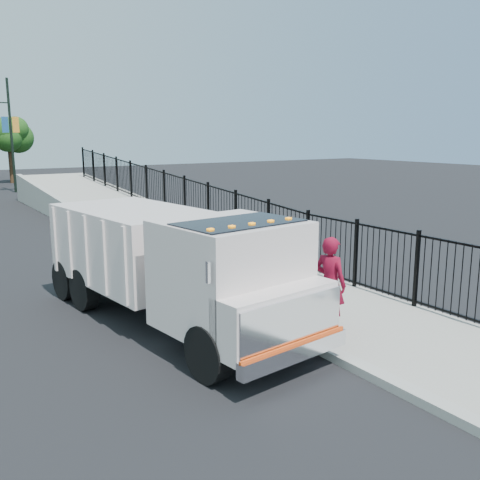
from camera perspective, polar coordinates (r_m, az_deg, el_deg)
ground at (r=11.24m, az=6.30°, el=-10.65°), size 120.00×120.00×0.00m
sidewalk at (r=11.27m, az=20.73°, el=-10.96°), size 3.55×12.00×0.12m
curb at (r=9.87m, az=13.87°, el=-13.64°), size 0.30×12.00×0.16m
ramp at (r=25.93m, az=-12.71°, el=1.72°), size 3.95×24.06×3.19m
iron_fence at (r=22.72m, az=-5.90°, el=2.92°), size 0.10×28.00×1.80m
truck at (r=11.67m, az=-7.08°, el=-2.17°), size 3.39×7.96×2.64m
worker at (r=11.30m, az=9.58°, el=-4.62°), size 0.65×0.83×2.00m
light_pole_1 at (r=41.85m, az=-23.66°, el=10.61°), size 3.78×0.22×8.00m
tree_1 at (r=50.03m, az=-23.44°, el=10.09°), size 2.41×2.41×5.21m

